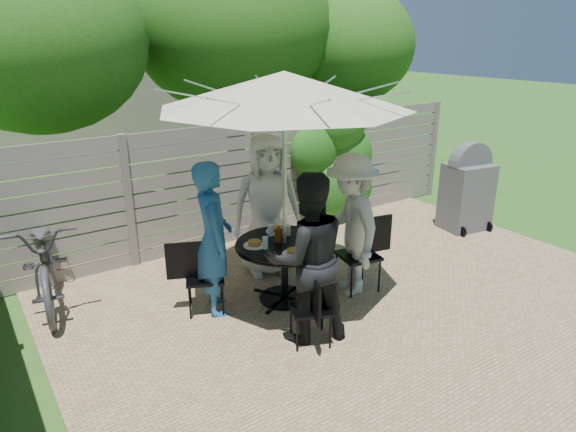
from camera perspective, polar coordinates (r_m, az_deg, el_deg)
backyard_envelope at (r=14.46m, az=-18.95°, el=16.83°), size 60.00×60.00×5.00m
patio_table at (r=6.10m, az=-0.37°, el=-4.95°), size 1.44×1.44×0.75m
umbrella at (r=5.58m, az=-0.42°, el=13.81°), size 3.49×3.49×2.70m
chair_back at (r=7.06m, az=-2.54°, el=-3.75°), size 0.54×0.67×0.88m
person_back at (r=6.70m, az=-2.35°, el=1.16°), size 1.06×0.85×1.89m
chair_left at (r=6.05m, az=-9.27°, el=-8.20°), size 0.67×0.56×0.88m
person_left at (r=5.80m, az=-8.29°, el=-2.55°), size 0.61×0.75×1.79m
chair_front at (r=5.42m, az=2.51°, el=-11.70°), size 0.52×0.63×0.82m
person_front at (r=5.22m, az=2.16°, el=-4.75°), size 1.05×0.92×1.82m
chair_right at (r=6.51m, az=7.86°, el=-5.82°), size 0.72×0.53×0.95m
person_right at (r=6.23m, az=6.98°, el=-1.02°), size 0.97×1.29×1.77m
plate_back at (r=6.32m, az=-1.28°, el=-1.56°), size 0.26×0.26×0.06m
plate_left at (r=5.92m, az=-3.73°, el=-3.13°), size 0.26×0.26×0.06m
plate_front at (r=5.68m, az=0.63°, el=-4.08°), size 0.26×0.26×0.06m
plate_right at (r=6.10m, az=2.87°, el=-2.39°), size 0.26×0.26×0.06m
glass_back at (r=6.19m, az=-1.98°, el=-1.59°), size 0.07×0.07×0.14m
glass_left at (r=5.83m, az=-2.55°, el=-2.99°), size 0.07×0.07×0.14m
glass_front at (r=5.78m, az=1.34°, el=-3.17°), size 0.07×0.07×0.14m
glass_right at (r=6.15m, az=1.68°, el=-1.74°), size 0.07×0.07×0.14m
syrup_jug at (r=6.01m, az=-1.06°, el=-2.15°), size 0.09×0.09×0.16m
coffee_cup at (r=6.21m, az=-0.06°, el=-1.61°), size 0.08×0.08×0.12m
bicycle at (r=6.74m, az=-25.27°, el=-4.26°), size 1.05×2.19×1.10m
bbq_grill at (r=8.80m, az=19.27°, el=2.70°), size 0.80×0.66×1.46m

